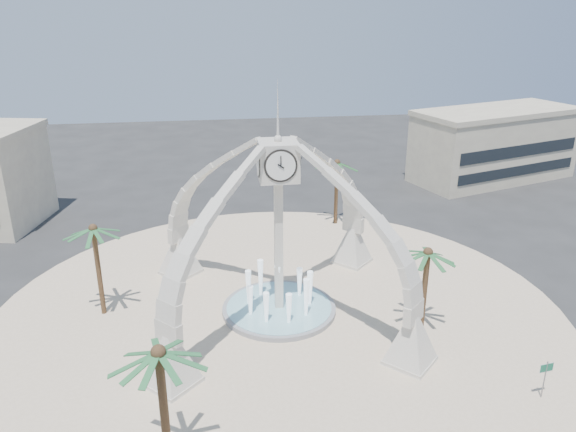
{
  "coord_description": "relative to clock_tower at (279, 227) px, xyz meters",
  "views": [
    {
      "loc": [
        -4.34,
        -34.37,
        20.54
      ],
      "look_at": [
        0.93,
        2.0,
        6.44
      ],
      "focal_mm": 35.0,
      "sensor_mm": 36.0,
      "label": 1
    }
  ],
  "objects": [
    {
      "name": "building_ne",
      "position": [
        30.0,
        28.0,
        -2.18
      ],
      "size": [
        21.87,
        14.17,
        8.6
      ],
      "rotation": [
        0.0,
        0.0,
        0.31
      ],
      "color": "beige",
      "rests_on": "ground"
    },
    {
      "name": "palm_south",
      "position": [
        -6.94,
        -13.39,
        -0.15
      ],
      "size": [
        5.48,
        5.48,
        7.24
      ],
      "rotation": [
        0.0,
        0.0,
        -0.34
      ],
      "color": "brown",
      "rests_on": "ground"
    },
    {
      "name": "ground",
      "position": [
        0.0,
        0.0,
        -6.49
      ],
      "size": [
        140.0,
        140.0,
        0.0
      ],
      "primitive_type": "plane",
      "color": "#282828",
      "rests_on": "ground"
    },
    {
      "name": "palm_east",
      "position": [
        9.11,
        -3.59,
        -0.93
      ],
      "size": [
        4.51,
        4.51,
        6.39
      ],
      "rotation": [
        0.0,
        0.0,
        -0.14
      ],
      "color": "brown",
      "rests_on": "ground"
    },
    {
      "name": "plaza",
      "position": [
        0.0,
        0.0,
        -6.46
      ],
      "size": [
        40.0,
        40.0,
        0.06
      ],
      "primitive_type": "cylinder",
      "color": "beige",
      "rests_on": "ground"
    },
    {
      "name": "fountain",
      "position": [
        0.0,
        0.0,
        -6.2
      ],
      "size": [
        8.0,
        8.0,
        3.62
      ],
      "color": "gray",
      "rests_on": "ground"
    },
    {
      "name": "palm_west",
      "position": [
        -12.22,
        1.52,
        -0.13
      ],
      "size": [
        4.73,
        4.73,
        7.17
      ],
      "rotation": [
        0.0,
        0.0,
        0.35
      ],
      "color": "brown",
      "rests_on": "ground"
    },
    {
      "name": "street_sign",
      "position": [
        13.16,
        -11.26,
        -4.78
      ],
      "size": [
        0.87,
        0.16,
        2.39
      ],
      "rotation": [
        0.0,
        0.0,
        0.15
      ],
      "color": "slate",
      "rests_on": "ground"
    },
    {
      "name": "clock_tower",
      "position": [
        0.0,
        0.0,
        0.0
      ],
      "size": [
        17.94,
        17.94,
        16.3
      ],
      "color": "beige",
      "rests_on": "ground"
    },
    {
      "name": "palm_north",
      "position": [
        7.67,
        15.92,
        -0.37
      ],
      "size": [
        4.05,
        4.05,
        6.96
      ],
      "rotation": [
        0.0,
        0.0,
        0.04
      ],
      "color": "brown",
      "rests_on": "ground"
    }
  ]
}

